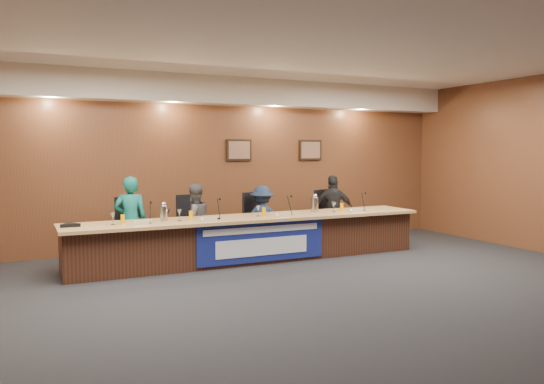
{
  "coord_description": "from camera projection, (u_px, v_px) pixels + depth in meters",
  "views": [
    {
      "loc": [
        -3.48,
        -5.68,
        1.85
      ],
      "look_at": [
        0.48,
        2.63,
        1.12
      ],
      "focal_mm": 35.0,
      "sensor_mm": 36.0,
      "label": 1
    }
  ],
  "objects": [
    {
      "name": "floor",
      "position": [
        327.0,
        295.0,
        6.75
      ],
      "size": [
        10.0,
        10.0,
        0.0
      ],
      "primitive_type": "plane",
      "color": "black",
      "rests_on": "ground"
    },
    {
      "name": "ceiling",
      "position": [
        329.0,
        40.0,
        6.5
      ],
      "size": [
        10.0,
        8.0,
        0.04
      ],
      "primitive_type": "cube",
      "color": "silver",
      "rests_on": "wall_back"
    },
    {
      "name": "wall_back",
      "position": [
        219.0,
        163.0,
        10.22
      ],
      "size": [
        10.0,
        0.04,
        3.2
      ],
      "primitive_type": "cube",
      "color": "brown",
      "rests_on": "floor"
    },
    {
      "name": "soffit",
      "position": [
        223.0,
        91.0,
        9.89
      ],
      "size": [
        10.0,
        0.5,
        0.5
      ],
      "primitive_type": "cube",
      "color": "beige",
      "rests_on": "wall_back"
    },
    {
      "name": "dais_body",
      "position": [
        252.0,
        240.0,
        8.88
      ],
      "size": [
        6.0,
        0.8,
        0.7
      ],
      "primitive_type": "cube",
      "color": "#3B1E13",
      "rests_on": "floor"
    },
    {
      "name": "dais_top",
      "position": [
        253.0,
        218.0,
        8.81
      ],
      "size": [
        6.1,
        0.95,
        0.05
      ],
      "primitive_type": "cube",
      "color": "tan",
      "rests_on": "dais_body"
    },
    {
      "name": "banner",
      "position": [
        262.0,
        242.0,
        8.5
      ],
      "size": [
        2.2,
        0.02,
        0.65
      ],
      "primitive_type": "cube",
      "color": "navy",
      "rests_on": "dais_body"
    },
    {
      "name": "banner_text_upper",
      "position": [
        263.0,
        230.0,
        8.48
      ],
      "size": [
        2.0,
        0.01,
        0.1
      ],
      "primitive_type": "cube",
      "color": "silver",
      "rests_on": "banner"
    },
    {
      "name": "banner_text_lower",
      "position": [
        263.0,
        247.0,
        8.5
      ],
      "size": [
        1.6,
        0.01,
        0.28
      ],
      "primitive_type": "cube",
      "color": "silver",
      "rests_on": "banner"
    },
    {
      "name": "wall_photo_left",
      "position": [
        239.0,
        150.0,
        10.35
      ],
      "size": [
        0.52,
        0.04,
        0.42
      ],
      "primitive_type": "cube",
      "color": "black",
      "rests_on": "wall_back"
    },
    {
      "name": "wall_photo_right",
      "position": [
        310.0,
        150.0,
        11.03
      ],
      "size": [
        0.52,
        0.04,
        0.42
      ],
      "primitive_type": "cube",
      "color": "black",
      "rests_on": "wall_back"
    },
    {
      "name": "panelist_a",
      "position": [
        131.0,
        220.0,
        8.55
      ],
      "size": [
        0.58,
        0.44,
        1.43
      ],
      "primitive_type": "imported",
      "rotation": [
        0.0,
        0.0,
        2.94
      ],
      "color": "#0D5C55",
      "rests_on": "floor"
    },
    {
      "name": "panelist_b",
      "position": [
        194.0,
        221.0,
        9.01
      ],
      "size": [
        0.7,
        0.6,
        1.28
      ],
      "primitive_type": "imported",
      "rotation": [
        0.0,
        0.0,
        3.34
      ],
      "color": "#45454A",
      "rests_on": "floor"
    },
    {
      "name": "panelist_c",
      "position": [
        262.0,
        219.0,
        9.56
      ],
      "size": [
        0.87,
        0.64,
        1.21
      ],
      "primitive_type": "imported",
      "rotation": [
        0.0,
        0.0,
        2.87
      ],
      "color": "#13213A",
      "rests_on": "floor"
    },
    {
      "name": "panelist_d",
      "position": [
        333.0,
        211.0,
        10.2
      ],
      "size": [
        0.87,
        0.62,
        1.37
      ],
      "primitive_type": "imported",
      "rotation": [
        0.0,
        0.0,
        2.74
      ],
      "color": "black",
      "rests_on": "floor"
    },
    {
      "name": "office_chair_a",
      "position": [
        130.0,
        234.0,
        8.66
      ],
      "size": [
        0.51,
        0.51,
        0.08
      ],
      "primitive_type": "cube",
      "rotation": [
        0.0,
        0.0,
        -0.07
      ],
      "color": "black",
      "rests_on": "floor"
    },
    {
      "name": "office_chair_b",
      "position": [
        193.0,
        230.0,
        9.12
      ],
      "size": [
        0.51,
        0.51,
        0.08
      ],
      "primitive_type": "cube",
      "rotation": [
        0.0,
        0.0,
        0.06
      ],
      "color": "black",
      "rests_on": "floor"
    },
    {
      "name": "office_chair_c",
      "position": [
        260.0,
        225.0,
        9.66
      ],
      "size": [
        0.6,
        0.6,
        0.08
      ],
      "primitive_type": "cube",
      "rotation": [
        0.0,
        0.0,
        0.29
      ],
      "color": "black",
      "rests_on": "floor"
    },
    {
      "name": "office_chair_d",
      "position": [
        330.0,
        221.0,
        10.31
      ],
      "size": [
        0.62,
        0.62,
        0.08
      ],
      "primitive_type": "cube",
      "rotation": [
        0.0,
        0.0,
        0.37
      ],
      "color": "black",
      "rests_on": "floor"
    },
    {
      "name": "nameplate_a",
      "position": [
        143.0,
        222.0,
        7.81
      ],
      "size": [
        0.24,
        0.08,
        0.1
      ],
      "primitive_type": "cube",
      "rotation": [
        0.31,
        0.0,
        0.0
      ],
      "color": "white",
      "rests_on": "dais_top"
    },
    {
      "name": "microphone_a",
      "position": [
        150.0,
        223.0,
        7.93
      ],
      "size": [
        0.07,
        0.07,
        0.02
      ],
      "primitive_type": "cylinder",
      "color": "black",
      "rests_on": "dais_top"
    },
    {
      "name": "juice_glass_a",
      "position": [
        123.0,
        219.0,
        7.83
      ],
      "size": [
        0.06,
        0.06,
        0.15
      ],
      "primitive_type": "cylinder",
      "color": "#F4A802",
      "rests_on": "dais_top"
    },
    {
      "name": "water_glass_a",
      "position": [
        113.0,
        219.0,
        7.79
      ],
      "size": [
        0.08,
        0.08,
        0.18
      ],
      "primitive_type": "cylinder",
      "color": "silver",
      "rests_on": "dais_top"
    },
    {
      "name": "nameplate_b",
      "position": [
        210.0,
        218.0,
        8.18
      ],
      "size": [
        0.24,
        0.08,
        0.1
      ],
      "primitive_type": "cube",
      "rotation": [
        0.31,
        0.0,
        0.0
      ],
      "color": "white",
      "rests_on": "dais_top"
    },
    {
      "name": "microphone_b",
      "position": [
        218.0,
        219.0,
        8.43
      ],
      "size": [
        0.07,
        0.07,
        0.02
      ],
      "primitive_type": "cylinder",
      "color": "black",
      "rests_on": "dais_top"
    },
    {
      "name": "juice_glass_b",
      "position": [
        191.0,
        215.0,
        8.31
      ],
      "size": [
        0.06,
        0.06,
        0.15
      ],
      "primitive_type": "cylinder",
      "color": "#F4A802",
      "rests_on": "dais_top"
    },
    {
      "name": "water_glass_b",
      "position": [
        180.0,
        215.0,
        8.22
      ],
      "size": [
        0.08,
        0.08,
        0.18
      ],
      "primitive_type": "cylinder",
      "color": "silver",
      "rests_on": "dais_top"
    },
    {
      "name": "nameplate_c",
      "position": [
        284.0,
        214.0,
        8.75
      ],
      "size": [
        0.24,
        0.08,
        0.1
      ],
      "primitive_type": "cube",
      "rotation": [
        0.31,
        0.0,
        0.0
      ],
      "color": "white",
      "rests_on": "dais_top"
    },
    {
      "name": "microphone_c",
      "position": [
        289.0,
        215.0,
        8.96
      ],
      "size": [
        0.07,
        0.07,
        0.02
      ],
      "primitive_type": "cylinder",
      "color": "black",
      "rests_on": "dais_top"
    },
    {
      "name": "juice_glass_c",
      "position": [
        264.0,
        212.0,
        8.8
      ],
      "size": [
        0.06,
        0.06,
        0.15
      ],
      "primitive_type": "cylinder",
      "color": "#F4A802",
      "rests_on": "dais_top"
    },
    {
      "name": "water_glass_c",
      "position": [
        258.0,
        211.0,
        8.8
      ],
      "size": [
        0.08,
        0.08,
        0.18
      ],
      "primitive_type": "cylinder",
      "color": "silver",
      "rests_on": "dais_top"
    },
    {
      "name": "nameplate_d",
      "position": [
        358.0,
        210.0,
        9.4
      ],
      "size": [
        0.24,
        0.08,
        0.1
      ],
      "primitive_type": "cube",
      "rotation": [
        0.31,
        0.0,
        0.0
      ],
      "color": "white",
      "rests_on": "dais_top"
    },
    {
      "name": "microphone_d",
      "position": [
        362.0,
        210.0,
        9.6
      ],
      "size": [
        0.07,
        0.07,
        0.02
      ],
      "primitive_type": "cylinder",
      "color": "black",
      "rests_on": "dais_top"
    },
    {
      "name": "juice_glass_d",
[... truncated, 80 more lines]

